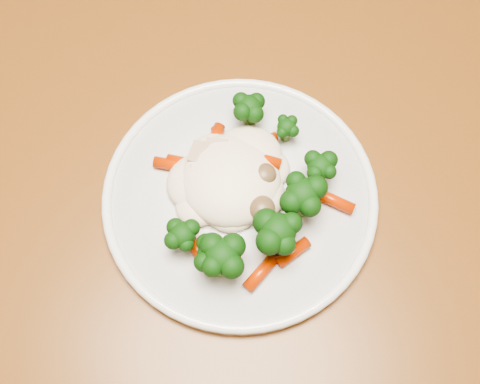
{
  "coord_description": "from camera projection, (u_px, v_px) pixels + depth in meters",
  "views": [
    {
      "loc": [
        -0.31,
        -0.44,
        1.31
      ],
      "look_at": [
        -0.16,
        -0.26,
        0.77
      ],
      "focal_mm": 45.0,
      "sensor_mm": 36.0,
      "label": 1
    }
  ],
  "objects": [
    {
      "name": "plate",
      "position": [
        240.0,
        198.0,
        0.6
      ],
      "size": [
        0.27,
        0.27,
        0.01
      ],
      "primitive_type": "cylinder",
      "color": "white",
      "rests_on": "dining_table"
    },
    {
      "name": "dining_table",
      "position": [
        189.0,
        213.0,
        0.7
      ],
      "size": [
        1.51,
        1.27,
        0.75
      ],
      "rotation": [
        0.0,
        0.0,
        -0.38
      ],
      "color": "brown",
      "rests_on": "ground"
    },
    {
      "name": "meal",
      "position": [
        245.0,
        194.0,
        0.57
      ],
      "size": [
        0.19,
        0.17,
        0.05
      ],
      "color": "#FFECCB",
      "rests_on": "plate"
    }
  ]
}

